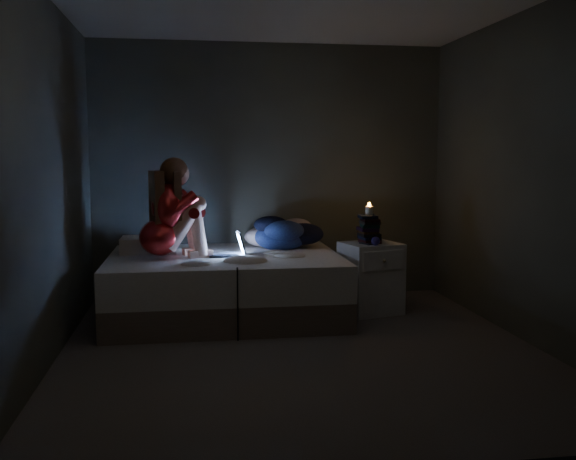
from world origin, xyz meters
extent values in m
cube|color=#4A4441|center=(0.00, 0.00, -0.01)|extent=(3.60, 3.80, 0.02)
cube|color=#373935|center=(0.00, 1.91, 1.30)|extent=(3.60, 0.02, 2.60)
cube|color=#373935|center=(0.00, -1.91, 1.30)|extent=(3.60, 0.02, 2.60)
cube|color=#373935|center=(-1.81, 0.00, 1.30)|extent=(0.02, 3.80, 2.60)
cube|color=#373935|center=(1.81, 0.00, 1.30)|extent=(0.02, 3.80, 2.60)
cube|color=silver|center=(-1.20, 1.36, 0.64)|extent=(0.50, 0.36, 0.15)
cube|color=silver|center=(0.84, 1.05, 0.33)|extent=(0.59, 0.55, 0.66)
cylinder|color=beige|center=(0.82, 1.06, 0.98)|extent=(0.07, 0.07, 0.08)
cube|color=black|center=(0.76, 1.00, 0.66)|extent=(0.09, 0.15, 0.01)
sphere|color=navy|center=(0.79, 0.89, 0.70)|extent=(0.08, 0.08, 0.08)
camera|label=1|loc=(-0.80, -4.64, 1.47)|focal=39.77mm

